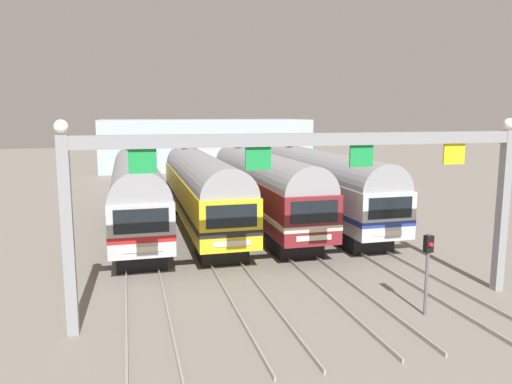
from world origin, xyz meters
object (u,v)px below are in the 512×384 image
(commuter_train_silver, at_px, (319,183))
(yard_signal_mast, at_px, (428,259))
(commuter_train_yellow, at_px, (201,187))
(commuter_train_stainless, at_px, (136,190))
(catenary_gantry, at_px, (311,172))
(commuter_train_maroon, at_px, (262,185))

(commuter_train_silver, distance_m, yard_signal_mast, 15.17)
(commuter_train_silver, relative_size, yard_signal_mast, 6.07)
(commuter_train_yellow, xyz_separation_m, yard_signal_mast, (5.79, -15.04, -0.61))
(commuter_train_stainless, height_order, catenary_gantry, catenary_gantry)
(commuter_train_stainless, xyz_separation_m, catenary_gantry, (5.79, -13.50, 2.40))
(commuter_train_maroon, bearing_deg, commuter_train_stainless, 180.00)
(commuter_train_stainless, distance_m, commuter_train_maroon, 7.72)
(commuter_train_yellow, relative_size, commuter_train_silver, 1.00)
(commuter_train_maroon, bearing_deg, commuter_train_yellow, 180.00)
(commuter_train_yellow, bearing_deg, commuter_train_maroon, 0.00)
(commuter_train_yellow, height_order, catenary_gantry, catenary_gantry)
(commuter_train_silver, bearing_deg, catenary_gantry, -113.22)
(commuter_train_maroon, xyz_separation_m, yard_signal_mast, (1.93, -15.04, -0.61))
(catenary_gantry, bearing_deg, commuter_train_yellow, 98.14)
(commuter_train_silver, height_order, yard_signal_mast, commuter_train_silver)
(commuter_train_yellow, height_order, yard_signal_mast, commuter_train_yellow)
(catenary_gantry, relative_size, yard_signal_mast, 5.65)
(commuter_train_maroon, distance_m, yard_signal_mast, 15.17)
(commuter_train_yellow, xyz_separation_m, catenary_gantry, (1.93, -13.50, 2.40))
(commuter_train_stainless, xyz_separation_m, commuter_train_maroon, (7.72, 0.00, 0.00))
(commuter_train_maroon, xyz_separation_m, catenary_gantry, (-1.93, -13.50, 2.40))
(catenary_gantry, xyz_separation_m, yard_signal_mast, (3.86, -1.54, -3.01))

